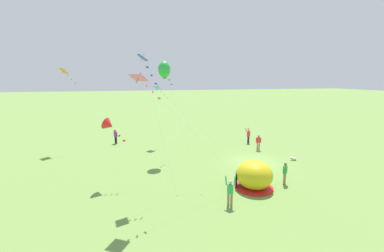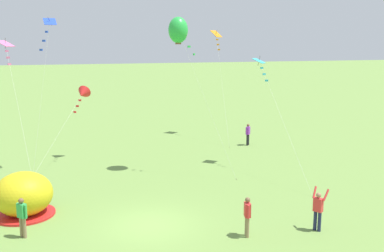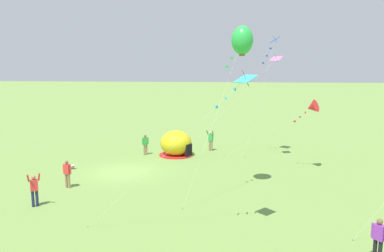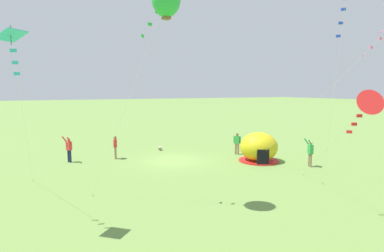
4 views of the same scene
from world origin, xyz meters
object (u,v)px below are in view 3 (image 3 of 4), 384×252
Objects in this scene: person_arms_raised at (34,188)px; kite_red at (312,107)px; person_flying_kite at (211,140)px; kite_cyan at (238,86)px; person_center_field at (145,144)px; person_with_toddler at (67,173)px; kite_green at (242,40)px; kite_blue at (272,46)px; toddler_crawling at (72,167)px; popup_tent at (176,144)px; person_near_tent at (378,238)px; kite_pink at (273,62)px.

person_arms_raised is 0.28× the size of kite_red.
person_flying_kite and person_arms_raised have the same top height.
kite_cyan is (2.25, 10.53, 5.55)m from person_arms_raised.
person_with_toddler is at bearing -16.81° from person_center_field.
kite_red is (-8.68, 15.76, 3.55)m from person_arms_raised.
person_flying_kite reaches higher than person_center_field.
kite_green is (11.09, 2.36, 7.76)m from person_flying_kite.
kite_blue is at bearing -127.55° from kite_red.
kite_red is (-1.43, 16.98, 4.37)m from toddler_crawling.
person_center_field reaches higher than toddler_crawling.
popup_tent reaches higher than person_with_toddler.
person_arms_raised is at bearing -102.04° from kite_cyan.
person_near_tent is at bearing 10.78° from kite_blue.
kite_pink is (1.14, 5.01, 6.67)m from person_flying_kite.
kite_green is (-3.20, 10.78, 7.76)m from person_arms_raised.
kite_pink reaches higher than person_with_toddler.
popup_tent is 19.10m from person_near_tent.
person_center_field is at bearing -84.46° from kite_pink.
person_center_field is at bearing -68.18° from person_flying_kite.
person_near_tent is 1.00× the size of person_with_toddler.
person_near_tent is (11.16, 17.13, 0.79)m from toddler_crawling.
kite_blue is at bearing 120.58° from person_with_toddler.
popup_tent is at bearing -53.13° from person_flying_kite.
kite_green is (-7.11, -5.13, 7.80)m from person_near_tent.
popup_tent is 1.49× the size of person_arms_raised.
person_flying_kite is at bearing -157.64° from person_near_tent.
person_flying_kite is at bearing -127.40° from kite_red.
person_center_field is (-16.05, -12.83, 0.00)m from person_near_tent.
kite_green reaches higher than person_center_field.
person_with_toddler is at bearing -89.78° from kite_green.
person_arms_raised is 12.12m from kite_cyan.
kite_blue is at bearing -7.10° from kite_pink.
kite_blue is (-14.61, -2.78, 7.85)m from person_near_tent.
person_with_toddler is 12.80m from kite_cyan.
kite_pink is 10.36m from kite_green.
toddler_crawling is at bearing -108.67° from kite_green.
kite_blue reaches higher than person_near_tent.
toddler_crawling is 15.30m from kite_green.
kite_green is at bearing 106.55° from person_arms_raised.
kite_red reaches higher than toddler_crawling.
toddler_crawling is 0.32× the size of person_with_toddler.
kite_cyan is (14.40, 7.46, 5.58)m from person_center_field.
kite_red is 0.80× the size of kite_pink.
popup_tent is 0.34× the size of kite_pink.
toddler_crawling is 17.48m from kite_pink.
kite_cyan is at bearing -2.58° from kite_green.
kite_cyan is at bearing 18.57° from popup_tent.
person_center_field is at bearing -88.30° from popup_tent.
kite_green is at bearing -17.37° from kite_blue.
person_with_toddler is 1.00× the size of person_center_field.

